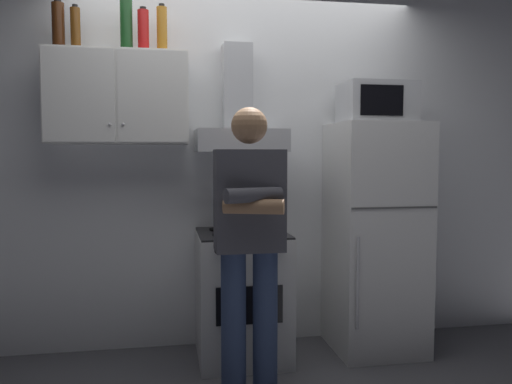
{
  "coord_description": "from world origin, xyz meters",
  "views": [
    {
      "loc": [
        -0.56,
        -3.12,
        1.38
      ],
      "look_at": [
        0.0,
        0.0,
        1.15
      ],
      "focal_mm": 35.97,
      "sensor_mm": 36.0,
      "label": 1
    }
  ],
  "objects": [
    {
      "name": "bottle_rum_dark",
      "position": [
        -1.21,
        0.36,
        2.2
      ],
      "size": [
        0.08,
        0.08,
        0.31
      ],
      "color": "#47230F",
      "rests_on": "upper_cabinet"
    },
    {
      "name": "upper_cabinet",
      "position": [
        -0.85,
        0.37,
        1.75
      ],
      "size": [
        0.9,
        0.37,
        0.6
      ],
      "color": "white"
    },
    {
      "name": "range_hood",
      "position": [
        -0.05,
        0.38,
        1.6
      ],
      "size": [
        0.6,
        0.44,
        0.75
      ],
      "color": "#B7BABF"
    },
    {
      "name": "back_wall_tiled",
      "position": [
        0.0,
        0.6,
        1.35
      ],
      "size": [
        4.8,
        0.1,
        2.7
      ],
      "primitive_type": "cube",
      "color": "white",
      "rests_on": "ground_plane"
    },
    {
      "name": "bottle_liquor_amber",
      "position": [
        -0.56,
        0.35,
        2.2
      ],
      "size": [
        0.07,
        0.07,
        0.31
      ],
      "color": "#B7721E",
      "rests_on": "upper_cabinet"
    },
    {
      "name": "bottle_wine_green",
      "position": [
        -0.79,
        0.35,
        2.22
      ],
      "size": [
        0.08,
        0.08,
        0.36
      ],
      "color": "#19471E",
      "rests_on": "upper_cabinet"
    },
    {
      "name": "refrigerator",
      "position": [
        0.9,
        0.25,
        0.8
      ],
      "size": [
        0.6,
        0.62,
        1.6
      ],
      "color": "silver",
      "rests_on": "ground_plane"
    },
    {
      "name": "bottle_beer_brown",
      "position": [
        -1.1,
        0.35,
        2.18
      ],
      "size": [
        0.06,
        0.06,
        0.28
      ],
      "color": "brown",
      "rests_on": "upper_cabinet"
    },
    {
      "name": "ground_plane",
      "position": [
        0.0,
        0.0,
        0.0
      ],
      "size": [
        7.0,
        7.0,
        0.0
      ],
      "primitive_type": "plane",
      "color": "#4C4C51"
    },
    {
      "name": "stove_oven",
      "position": [
        -0.05,
        0.25,
        0.43
      ],
      "size": [
        0.6,
        0.62,
        0.87
      ],
      "color": "silver",
      "rests_on": "ground_plane"
    },
    {
      "name": "microwave",
      "position": [
        0.9,
        0.27,
        1.74
      ],
      "size": [
        0.48,
        0.37,
        0.28
      ],
      "color": "#B7BABF",
      "rests_on": "refrigerator"
    },
    {
      "name": "person_standing",
      "position": [
        -0.1,
        -0.36,
        0.9
      ],
      "size": [
        0.38,
        0.33,
        1.64
      ],
      "color": "navy",
      "rests_on": "ground_plane"
    },
    {
      "name": "bottle_soda_red",
      "position": [
        -0.68,
        0.35,
        2.19
      ],
      "size": [
        0.07,
        0.07,
        0.29
      ],
      "color": "red",
      "rests_on": "upper_cabinet"
    }
  ]
}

